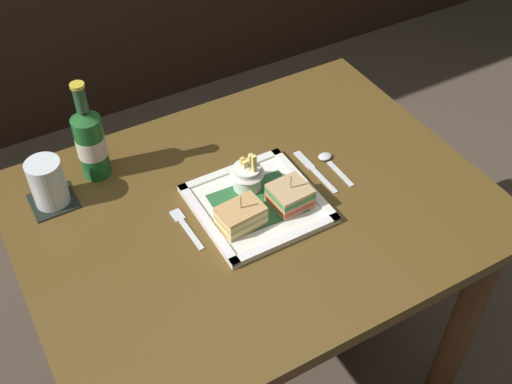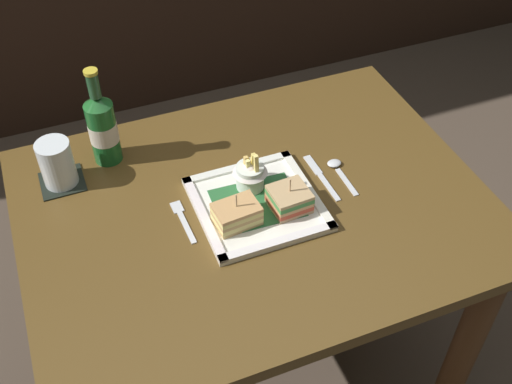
# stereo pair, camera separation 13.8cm
# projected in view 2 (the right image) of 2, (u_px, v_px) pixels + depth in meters

# --- Properties ---
(ground_plane) EXTENTS (6.00, 6.00, 0.00)m
(ground_plane) POSITION_uv_depth(u_px,v_px,m) (255.00, 369.00, 1.92)
(ground_plane) COLOR #4E3F32
(dining_table) EXTENTS (1.05, 0.80, 0.73)m
(dining_table) POSITION_uv_depth(u_px,v_px,m) (255.00, 243.00, 1.51)
(dining_table) COLOR brown
(dining_table) RESTS_ON ground_plane
(square_plate) EXTENTS (0.27, 0.27, 0.02)m
(square_plate) POSITION_uv_depth(u_px,v_px,m) (257.00, 204.00, 1.40)
(square_plate) COLOR white
(square_plate) RESTS_ON dining_table
(sandwich_half_left) EXTENTS (0.10, 0.08, 0.08)m
(sandwich_half_left) POSITION_uv_depth(u_px,v_px,m) (237.00, 214.00, 1.34)
(sandwich_half_left) COLOR tan
(sandwich_half_left) RESTS_ON square_plate
(sandwich_half_right) EXTENTS (0.09, 0.08, 0.08)m
(sandwich_half_right) POSITION_uv_depth(u_px,v_px,m) (289.00, 199.00, 1.38)
(sandwich_half_right) COLOR tan
(sandwich_half_right) RESTS_ON square_plate
(fries_cup) EXTENTS (0.08, 0.08, 0.11)m
(fries_cup) POSITION_uv_depth(u_px,v_px,m) (250.00, 173.00, 1.41)
(fries_cup) COLOR silver
(fries_cup) RESTS_ON square_plate
(beer_bottle) EXTENTS (0.07, 0.07, 0.25)m
(beer_bottle) POSITION_uv_depth(u_px,v_px,m) (103.00, 127.00, 1.46)
(beer_bottle) COLOR #1A5E26
(beer_bottle) RESTS_ON dining_table
(drink_coaster) EXTENTS (0.10, 0.10, 0.00)m
(drink_coaster) POSITION_uv_depth(u_px,v_px,m) (62.00, 182.00, 1.46)
(drink_coaster) COLOR black
(drink_coaster) RESTS_ON dining_table
(water_glass) EXTENTS (0.08, 0.08, 0.11)m
(water_glass) POSITION_uv_depth(u_px,v_px,m) (58.00, 166.00, 1.43)
(water_glass) COLOR silver
(water_glass) RESTS_ON dining_table
(fork) EXTENTS (0.03, 0.14, 0.00)m
(fork) POSITION_uv_depth(u_px,v_px,m) (183.00, 219.00, 1.38)
(fork) COLOR silver
(fork) RESTS_ON dining_table
(knife) EXTENTS (0.02, 0.17, 0.00)m
(knife) POSITION_uv_depth(u_px,v_px,m) (320.00, 175.00, 1.48)
(knife) COLOR silver
(knife) RESTS_ON dining_table
(spoon) EXTENTS (0.04, 0.13, 0.01)m
(spoon) POSITION_uv_depth(u_px,v_px,m) (337.00, 168.00, 1.49)
(spoon) COLOR silver
(spoon) RESTS_ON dining_table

